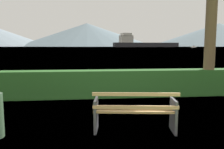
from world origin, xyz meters
TOP-DOWN VIEW (x-y plane):
  - ground_plane at (0.00, 0.00)m, footprint 1400.00×1400.00m
  - water_surface at (0.00, 308.93)m, footprint 620.00×620.00m
  - park_bench at (-0.01, -0.06)m, footprint 1.72×0.78m
  - hedge_row at (0.00, 3.35)m, footprint 8.65×0.64m
  - cargo_ship_large at (70.26, 299.98)m, footprint 88.85×27.01m
  - fishing_boat_near at (92.49, 194.98)m, footprint 4.89×2.38m
  - distant_hills at (-6.81, 571.74)m, footprint 934.04×383.87m

SIDE VIEW (x-z plane):
  - ground_plane at x=0.00m, z-range 0.00..0.00m
  - water_surface at x=0.00m, z-range 0.00..0.00m
  - park_bench at x=-0.01m, z-range -0.01..0.86m
  - hedge_row at x=0.00m, z-range 0.00..0.92m
  - fishing_boat_near at x=92.49m, z-range -0.24..1.54m
  - cargo_ship_large at x=70.26m, z-range -3.93..13.90m
  - distant_hills at x=-6.81m, z-range -2.36..61.51m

